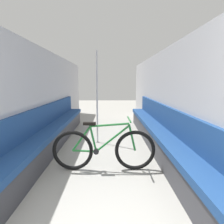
# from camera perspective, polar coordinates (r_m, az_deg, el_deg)

# --- Properties ---
(wall_left) EXTENTS (0.10, 10.18, 2.16)m
(wall_left) POSITION_cam_1_polar(r_m,az_deg,el_deg) (4.47, -20.19, 3.60)
(wall_left) COLOR #B2B2B7
(wall_left) RESTS_ON ground
(wall_right) EXTENTS (0.10, 10.18, 2.16)m
(wall_right) POSITION_cam_1_polar(r_m,az_deg,el_deg) (4.40, 16.17, 3.71)
(wall_right) COLOR #B2B2B7
(wall_right) RESTS_ON ground
(bench_seat_row_left) EXTENTS (0.41, 5.82, 0.93)m
(bench_seat_row_left) POSITION_cam_1_polar(r_m,az_deg,el_deg) (4.43, -17.31, -6.31)
(bench_seat_row_left) COLOR #3D3D42
(bench_seat_row_left) RESTS_ON ground
(bench_seat_row_right) EXTENTS (0.41, 5.82, 0.93)m
(bench_seat_row_right) POSITION_cam_1_polar(r_m,az_deg,el_deg) (4.37, 13.25, -6.35)
(bench_seat_row_right) COLOR #3D3D42
(bench_seat_row_right) RESTS_ON ground
(bicycle) EXTENTS (1.67, 0.46, 0.85)m
(bicycle) POSITION_cam_1_polar(r_m,az_deg,el_deg) (3.29, -2.35, -10.58)
(bicycle) COLOR black
(bicycle) RESTS_ON ground
(grab_pole_near) EXTENTS (0.08, 0.08, 2.14)m
(grab_pole_near) POSITION_cam_1_polar(r_m,az_deg,el_deg) (4.64, -4.28, 3.79)
(grab_pole_near) COLOR gray
(grab_pole_near) RESTS_ON ground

